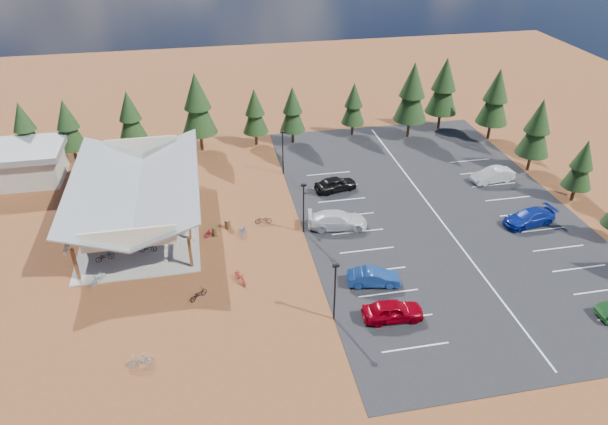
# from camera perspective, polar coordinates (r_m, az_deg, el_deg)

# --- Properties ---
(ground) EXTENTS (140.00, 140.00, 0.00)m
(ground) POSITION_cam_1_polar(r_m,az_deg,el_deg) (48.79, -5.39, -3.97)
(ground) COLOR brown
(ground) RESTS_ON ground
(asphalt_lot) EXTENTS (27.00, 44.00, 0.04)m
(asphalt_lot) POSITION_cam_1_polar(r_m,az_deg,el_deg) (55.51, 13.56, 0.06)
(asphalt_lot) COLOR black
(asphalt_lot) RESTS_ON ground
(concrete_pad) EXTENTS (10.60, 18.60, 0.10)m
(concrete_pad) POSITION_cam_1_polar(r_m,az_deg,el_deg) (54.95, -16.62, -0.75)
(concrete_pad) COLOR gray
(concrete_pad) RESTS_ON ground
(bike_pavilion) EXTENTS (11.65, 19.40, 4.97)m
(bike_pavilion) POSITION_cam_1_polar(r_m,az_deg,el_deg) (53.11, -17.24, 2.69)
(bike_pavilion) COLOR brown
(bike_pavilion) RESTS_ON concrete_pad
(outbuilding) EXTENTS (11.00, 7.00, 3.90)m
(outbuilding) POSITION_cam_1_polar(r_m,az_deg,el_deg) (66.69, -28.34, 4.51)
(outbuilding) COLOR #ADA593
(outbuilding) RESTS_ON ground
(lamp_post_0) EXTENTS (0.50, 0.25, 5.14)m
(lamp_post_0) POSITION_cam_1_polar(r_m,az_deg,el_deg) (39.81, 3.27, -7.97)
(lamp_post_0) COLOR black
(lamp_post_0) RESTS_ON ground
(lamp_post_1) EXTENTS (0.50, 0.25, 5.14)m
(lamp_post_1) POSITION_cam_1_polar(r_m,az_deg,el_deg) (49.38, -0.05, 0.80)
(lamp_post_1) COLOR black
(lamp_post_1) RESTS_ON ground
(lamp_post_2) EXTENTS (0.50, 0.25, 5.14)m
(lamp_post_2) POSITION_cam_1_polar(r_m,az_deg,el_deg) (59.83, -2.25, 6.62)
(lamp_post_2) COLOR black
(lamp_post_2) RESTS_ON ground
(trash_bin_0) EXTENTS (0.60, 0.60, 0.90)m
(trash_bin_0) POSITION_cam_1_polar(r_m,az_deg,el_deg) (50.98, -9.36, -1.94)
(trash_bin_0) COLOR #513C1D
(trash_bin_0) RESTS_ON ground
(trash_bin_1) EXTENTS (0.60, 0.60, 0.90)m
(trash_bin_1) POSITION_cam_1_polar(r_m,az_deg,el_deg) (51.84, -8.03, -1.19)
(trash_bin_1) COLOR #513C1D
(trash_bin_1) RESTS_ON ground
(pine_0) EXTENTS (3.21, 3.21, 7.49)m
(pine_0) POSITION_cam_1_polar(r_m,az_deg,el_deg) (69.09, -27.35, 8.01)
(pine_0) COLOR #382314
(pine_0) RESTS_ON ground
(pine_1) EXTENTS (3.26, 3.26, 7.59)m
(pine_1) POSITION_cam_1_polar(r_m,az_deg,el_deg) (67.43, -23.61, 8.46)
(pine_1) COLOR #382314
(pine_1) RESTS_ON ground
(pine_2) EXTENTS (3.37, 3.37, 7.85)m
(pine_2) POSITION_cam_1_polar(r_m,az_deg,el_deg) (66.98, -17.83, 9.62)
(pine_2) COLOR #382314
(pine_2) RESTS_ON ground
(pine_3) EXTENTS (4.15, 4.15, 9.67)m
(pine_3) POSITION_cam_1_polar(r_m,az_deg,el_deg) (65.57, -11.17, 11.14)
(pine_3) COLOR #382314
(pine_3) RESTS_ON ground
(pine_4) EXTENTS (3.11, 3.11, 7.24)m
(pine_4) POSITION_cam_1_polar(r_m,az_deg,el_deg) (66.59, -5.20, 10.56)
(pine_4) COLOR #382314
(pine_4) RESTS_ON ground
(pine_5) EXTENTS (3.14, 3.14, 7.32)m
(pine_5) POSITION_cam_1_polar(r_m,az_deg,el_deg) (66.86, -1.22, 10.82)
(pine_5) COLOR #382314
(pine_5) RESTS_ON ground
(pine_6) EXTENTS (2.98, 2.98, 6.95)m
(pine_6) POSITION_cam_1_polar(r_m,az_deg,el_deg) (69.57, 5.25, 11.34)
(pine_6) COLOR #382314
(pine_6) RESTS_ON ground
(pine_7) EXTENTS (4.15, 4.15, 9.66)m
(pine_7) POSITION_cam_1_polar(r_m,az_deg,el_deg) (69.48, 11.32, 12.30)
(pine_7) COLOR #382314
(pine_7) RESTS_ON ground
(pine_8) EXTENTS (4.07, 4.07, 9.49)m
(pine_8) POSITION_cam_1_polar(r_m,az_deg,el_deg) (72.99, 14.51, 12.77)
(pine_8) COLOR #382314
(pine_8) RESTS_ON ground
(pine_11) EXTENTS (2.90, 2.90, 6.76)m
(pine_11) POSITION_cam_1_polar(r_m,az_deg,el_deg) (60.67, 27.21, 4.52)
(pine_11) COLOR #382314
(pine_11) RESTS_ON ground
(pine_12) EXTENTS (3.63, 3.63, 8.46)m
(pine_12) POSITION_cam_1_polar(r_m,az_deg,el_deg) (64.98, 23.36, 8.20)
(pine_12) COLOR #382314
(pine_12) RESTS_ON ground
(pine_13) EXTENTS (3.90, 3.90, 9.10)m
(pine_13) POSITION_cam_1_polar(r_m,az_deg,el_deg) (71.67, 19.53, 11.41)
(pine_13) COLOR #382314
(pine_13) RESTS_ON ground
(bike_0) EXTENTS (1.70, 1.07, 0.84)m
(bike_0) POSITION_cam_1_polar(r_m,az_deg,el_deg) (50.01, -20.24, -4.36)
(bike_0) COLOR black
(bike_0) RESTS_ON concrete_pad
(bike_1) EXTENTS (1.74, 0.58, 1.03)m
(bike_1) POSITION_cam_1_polar(r_m,az_deg,el_deg) (54.25, -20.05, -1.17)
(bike_1) COLOR gray
(bike_1) RESTS_ON concrete_pad
(bike_2) EXTENTS (1.91, 0.98, 0.96)m
(bike_2) POSITION_cam_1_polar(r_m,az_deg,el_deg) (55.97, -18.85, 0.10)
(bike_2) COLOR navy
(bike_2) RESTS_ON concrete_pad
(bike_3) EXTENTS (1.58, 0.46, 0.95)m
(bike_3) POSITION_cam_1_polar(r_m,az_deg,el_deg) (61.37, -17.35, 3.28)
(bike_3) COLOR maroon
(bike_3) RESTS_ON concrete_pad
(bike_4) EXTENTS (1.57, 0.60, 0.81)m
(bike_4) POSITION_cam_1_polar(r_m,az_deg,el_deg) (49.94, -16.14, -3.61)
(bike_4) COLOR black
(bike_4) RESTS_ON concrete_pad
(bike_5) EXTENTS (1.54, 0.51, 0.92)m
(bike_5) POSITION_cam_1_polar(r_m,az_deg,el_deg) (51.53, -13.16, -1.86)
(bike_5) COLOR gray
(bike_5) RESTS_ON concrete_pad
(bike_6) EXTENTS (1.73, 0.85, 0.87)m
(bike_6) POSITION_cam_1_polar(r_m,az_deg,el_deg) (56.36, -14.15, 1.11)
(bike_6) COLOR #19448F
(bike_6) RESTS_ON concrete_pad
(bike_7) EXTENTS (1.60, 0.72, 0.93)m
(bike_7) POSITION_cam_1_polar(r_m,az_deg,el_deg) (58.34, -15.61, 2.02)
(bike_7) COLOR maroon
(bike_7) RESTS_ON concrete_pad
(bike_9) EXTENTS (1.42, 1.60, 1.01)m
(bike_9) POSITION_cam_1_polar(r_m,az_deg,el_deg) (47.67, -20.88, -6.49)
(bike_9) COLOR gray
(bike_9) RESTS_ON ground
(bike_11) EXTENTS (1.21, 1.88, 1.10)m
(bike_11) POSITION_cam_1_polar(r_m,az_deg,el_deg) (44.98, -6.73, -6.73)
(bike_11) COLOR maroon
(bike_11) RESTS_ON ground
(bike_12) EXTENTS (1.66, 1.50, 0.87)m
(bike_12) POSITION_cam_1_polar(r_m,az_deg,el_deg) (43.96, -11.06, -8.44)
(bike_12) COLOR black
(bike_12) RESTS_ON ground
(bike_13) EXTENTS (1.88, 0.77, 1.10)m
(bike_13) POSITION_cam_1_polar(r_m,az_deg,el_deg) (39.64, -16.85, -14.64)
(bike_13) COLOR gray
(bike_13) RESTS_ON ground
(bike_14) EXTENTS (1.08, 1.86, 0.92)m
(bike_14) POSITION_cam_1_polar(r_m,az_deg,el_deg) (50.68, -6.45, -1.89)
(bike_14) COLOR navy
(bike_14) RESTS_ON ground
(bike_15) EXTENTS (1.52, 1.02, 0.90)m
(bike_15) POSITION_cam_1_polar(r_m,az_deg,el_deg) (50.83, -9.76, -2.09)
(bike_15) COLOR maroon
(bike_15) RESTS_ON ground
(bike_16) EXTENTS (1.63, 0.61, 0.85)m
(bike_16) POSITION_cam_1_polar(r_m,az_deg,el_deg) (52.11, -4.29, -0.78)
(bike_16) COLOR black
(bike_16) RESTS_ON ground
(car_0) EXTENTS (4.71, 2.13, 1.57)m
(car_0) POSITION_cam_1_polar(r_m,az_deg,el_deg) (41.70, 9.33, -10.15)
(car_0) COLOR #87000D
(car_0) RESTS_ON asphalt_lot
(car_1) EXTENTS (4.49, 2.26, 1.41)m
(car_1) POSITION_cam_1_polar(r_m,az_deg,el_deg) (44.66, 7.34, -6.78)
(car_1) COLOR navy
(car_1) RESTS_ON asphalt_lot
(car_3) EXTENTS (5.86, 3.09, 1.62)m
(car_3) POSITION_cam_1_polar(r_m,az_deg,el_deg) (51.27, 3.56, -0.78)
(car_3) COLOR silver
(car_3) RESTS_ON asphalt_lot
(car_4) EXTENTS (4.76, 2.64, 1.53)m
(car_4) POSITION_cam_1_polar(r_m,az_deg,el_deg) (57.45, 3.35, 3.03)
(car_4) COLOR black
(car_4) RESTS_ON asphalt_lot
(car_7) EXTENTS (5.46, 2.95, 1.50)m
(car_7) POSITION_cam_1_polar(r_m,az_deg,el_deg) (55.94, 22.63, -0.49)
(car_7) COLOR navy
(car_7) RESTS_ON asphalt_lot
(car_9) EXTENTS (4.88, 2.17, 1.56)m
(car_9) POSITION_cam_1_polar(r_m,az_deg,el_deg) (62.54, 19.26, 3.73)
(car_9) COLOR #BEBEBE
(car_9) RESTS_ON asphalt_lot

